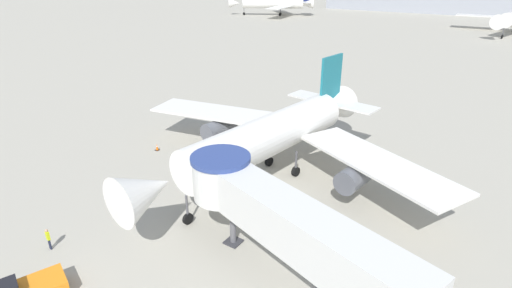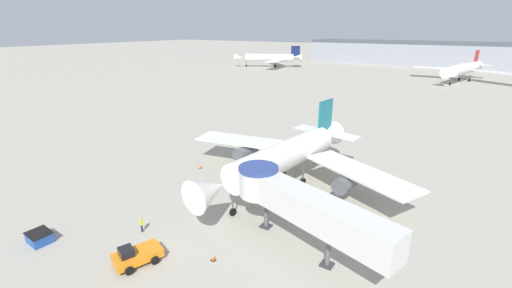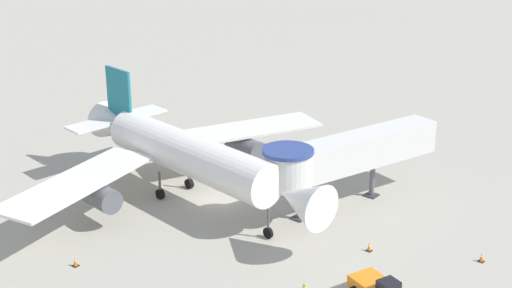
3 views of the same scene
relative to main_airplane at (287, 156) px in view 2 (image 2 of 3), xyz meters
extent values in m
plane|color=#A8A393|center=(1.33, -2.54, -4.17)|extent=(800.00, 800.00, 0.00)
cylinder|color=white|center=(-0.09, -0.71, 0.14)|extent=(5.96, 18.90, 3.59)
cone|color=white|center=(-1.74, -13.31, 0.14)|extent=(4.07, 4.38, 3.59)
cone|color=white|center=(1.27, 9.75, 0.14)|extent=(4.25, 5.80, 3.59)
cube|color=white|center=(-8.73, 3.28, -0.49)|extent=(15.15, 7.06, 0.22)
cube|color=white|center=(9.28, 0.92, -0.49)|extent=(15.08, 10.30, 0.22)
cube|color=#19707F|center=(1.24, 9.49, 3.37)|extent=(0.71, 3.63, 4.66)
cube|color=white|center=(1.31, 10.02, 0.77)|extent=(10.16, 3.80, 0.18)
cylinder|color=#565960|center=(-7.72, 2.00, -1.73)|extent=(2.43, 3.85, 1.97)
cylinder|color=#565960|center=(7.98, -0.05, -1.73)|extent=(2.43, 3.85, 1.97)
cylinder|color=#4C4C51|center=(-1.30, -9.97, -2.69)|extent=(0.18, 0.18, 2.06)
cylinder|color=black|center=(-1.30, -9.97, -3.72)|extent=(0.37, 0.93, 0.90)
cylinder|color=#4C4C51|center=(-1.39, 1.80, -2.69)|extent=(0.22, 0.22, 2.06)
cylinder|color=black|center=(-1.39, 1.80, -3.72)|extent=(0.51, 0.94, 0.90)
cylinder|color=#4C4C51|center=(1.81, 1.39, -2.69)|extent=(0.22, 0.22, 2.06)
cylinder|color=black|center=(1.81, 1.39, -3.72)|extent=(0.51, 0.94, 0.90)
cube|color=silver|center=(9.10, -11.79, 0.48)|extent=(15.48, 7.03, 2.80)
cylinder|color=silver|center=(1.75, -9.52, 0.48)|extent=(3.90, 3.90, 2.80)
cylinder|color=navy|center=(1.75, -9.52, 2.03)|extent=(4.10, 4.10, 0.30)
cylinder|color=#56565B|center=(2.92, -9.88, -2.54)|extent=(0.44, 0.44, 3.25)
cube|color=#333338|center=(2.92, -9.88, -4.11)|extent=(1.10, 1.10, 0.12)
cylinder|color=#56565B|center=(10.58, -12.25, -2.54)|extent=(0.44, 0.44, 3.25)
cube|color=#333338|center=(10.58, -12.25, -4.11)|extent=(1.10, 1.10, 0.12)
cube|color=orange|center=(-3.62, -20.92, -3.40)|extent=(3.34, 4.52, 0.79)
cube|color=black|center=(-3.94, -21.78, -2.65)|extent=(1.56, 1.49, 0.71)
cylinder|color=black|center=(-5.00, -21.60, -3.80)|extent=(0.57, 0.81, 0.74)
cylinder|color=black|center=(-3.01, -22.33, -3.80)|extent=(0.57, 0.81, 0.74)
cylinder|color=black|center=(-4.23, -19.51, -3.80)|extent=(0.57, 0.81, 0.74)
cylinder|color=black|center=(-2.25, -20.23, -3.80)|extent=(0.57, 0.81, 0.74)
cube|color=#234C9E|center=(-14.09, -24.04, -3.66)|extent=(2.24, 1.91, 1.00)
cube|color=black|center=(-14.09, -24.04, -3.12)|extent=(2.38, 2.03, 0.08)
cube|color=black|center=(-13.31, -1.76, -4.15)|extent=(0.43, 0.43, 0.04)
cone|color=orange|center=(-13.31, -1.76, -3.79)|extent=(0.30, 0.30, 0.67)
cylinder|color=white|center=(-13.31, -1.76, -3.71)|extent=(0.16, 0.16, 0.08)
cube|color=black|center=(1.78, -17.11, -4.15)|extent=(0.42, 0.42, 0.04)
cone|color=orange|center=(1.78, -17.11, -3.80)|extent=(0.29, 0.29, 0.65)
cylinder|color=white|center=(1.78, -17.11, -3.72)|extent=(0.16, 0.16, 0.08)
cylinder|color=#1E2338|center=(-7.14, -17.52, -3.77)|extent=(0.12, 0.12, 0.80)
cylinder|color=#1E2338|center=(-7.30, -17.49, -3.77)|extent=(0.12, 0.12, 0.80)
cube|color=#D1E019|center=(-7.22, -17.51, -3.05)|extent=(0.34, 0.23, 0.63)
sphere|color=tan|center=(-7.22, -17.51, -2.63)|extent=(0.22, 0.22, 0.22)
cylinder|color=white|center=(14.06, 115.28, 0.72)|extent=(9.85, 24.22, 4.03)
cone|color=white|center=(10.13, 99.96, 0.72)|extent=(5.01, 5.30, 4.03)
cone|color=white|center=(17.38, 128.26, 0.72)|extent=(5.41, 6.86, 4.03)
cube|color=white|center=(4.67, 121.17, 0.01)|extent=(17.39, 6.58, 0.22)
cube|color=white|center=(25.11, 115.93, 0.01)|extent=(17.37, 13.79, 0.22)
cube|color=#B21E1E|center=(17.30, 127.97, 4.35)|extent=(1.34, 4.40, 5.24)
cube|color=white|center=(17.45, 128.55, 1.42)|extent=(12.02, 5.92, 0.18)
cylinder|color=#4C4C51|center=(11.13, 103.85, -2.46)|extent=(0.18, 0.18, 2.32)
cylinder|color=black|center=(11.13, 103.85, -3.62)|extent=(0.52, 1.13, 1.10)
cylinder|color=#4C4C51|center=(13.04, 118.63, -2.46)|extent=(0.22, 0.22, 2.32)
cylinder|color=black|center=(13.04, 118.63, -3.62)|extent=(0.66, 1.16, 1.10)
cylinder|color=#4C4C51|center=(16.56, 117.73, -2.46)|extent=(0.22, 0.22, 2.32)
cylinder|color=black|center=(16.56, 117.73, -3.62)|extent=(0.66, 1.16, 1.10)
cylinder|color=white|center=(-73.42, 120.00, 0.54)|extent=(23.62, 15.01, 3.87)
cone|color=white|center=(-87.57, 112.47, 0.54)|extent=(5.58, 5.42, 3.87)
cone|color=white|center=(-61.33, 126.43, 0.54)|extent=(6.94, 6.14, 3.87)
cube|color=white|center=(-75.22, 130.13, -0.13)|extent=(15.17, 14.91, 0.22)
cube|color=white|center=(-66.03, 112.84, -0.13)|extent=(8.21, 16.44, 0.22)
cube|color=#141E4C|center=(-61.59, 126.30, 4.03)|extent=(4.10, 2.33, 5.03)
cube|color=white|center=(-61.07, 126.57, 1.22)|extent=(7.81, 10.92, 0.18)
cylinder|color=#4C4C51|center=(-84.06, 114.34, -2.50)|extent=(0.18, 0.18, 2.23)
cylinder|color=black|center=(-84.06, 114.34, -3.62)|extent=(1.09, 0.75, 1.10)
cylinder|color=#4C4C51|center=(-71.52, 122.99, -2.50)|extent=(0.22, 0.22, 2.23)
cylinder|color=black|center=(-71.52, 122.99, -3.62)|extent=(1.16, 0.87, 1.10)
cylinder|color=#4C4C51|center=(-69.88, 119.91, -2.50)|extent=(0.22, 0.22, 2.23)
cylinder|color=black|center=(-69.88, 119.91, -3.62)|extent=(1.16, 0.87, 1.10)
cube|color=#999EA8|center=(10.52, 172.46, 1.52)|extent=(157.89, 21.43, 11.37)
cube|color=#4C515B|center=(10.52, 172.46, 7.80)|extent=(157.89, 21.85, 1.20)
camera|label=1|loc=(17.12, -28.25, 13.70)|focal=28.00mm
camera|label=2|loc=(18.77, -36.55, 15.60)|focal=24.00mm
camera|label=3|loc=(-40.31, -39.88, 21.81)|focal=50.00mm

